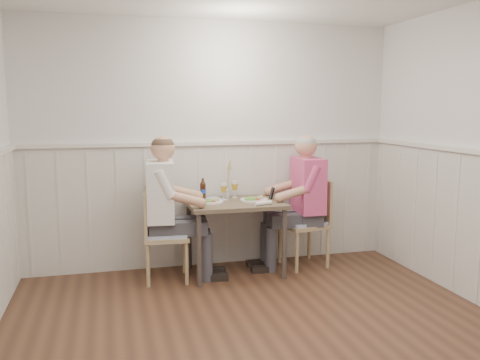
{
  "coord_description": "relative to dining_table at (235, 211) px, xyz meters",
  "views": [
    {
      "loc": [
        -1.09,
        -3.07,
        1.7
      ],
      "look_at": [
        0.15,
        1.64,
        1.0
      ],
      "focal_mm": 38.0,
      "sensor_mm": 36.0,
      "label": 1
    }
  ],
  "objects": [
    {
      "name": "beer_glass_b",
      "position": [
        -0.09,
        0.14,
        0.22
      ],
      "size": [
        0.07,
        0.07,
        0.17
      ],
      "color": "silver",
      "rests_on": "dining_table"
    },
    {
      "name": "room_shell",
      "position": [
        -0.15,
        -1.84,
        0.87
      ],
      "size": [
        4.04,
        4.54,
        2.6
      ],
      "color": "white",
      "rests_on": "ground"
    },
    {
      "name": "beer_glass_a",
      "position": [
        0.05,
        0.23,
        0.22
      ],
      "size": [
        0.07,
        0.07,
        0.18
      ],
      "color": "silver",
      "rests_on": "dining_table"
    },
    {
      "name": "dining_table",
      "position": [
        0.0,
        0.0,
        0.0
      ],
      "size": [
        0.96,
        0.7,
        0.75
      ],
      "color": "#493C32",
      "rests_on": "ground"
    },
    {
      "name": "chair_left",
      "position": [
        -0.76,
        -0.02,
        -0.16
      ],
      "size": [
        0.46,
        0.46,
        0.91
      ],
      "color": "tan",
      "rests_on": "ground"
    },
    {
      "name": "chair_right",
      "position": [
        0.83,
        0.07,
        -0.15
      ],
      "size": [
        0.5,
        0.5,
        0.93
      ],
      "color": "tan",
      "rests_on": "ground"
    },
    {
      "name": "rolled_napkin",
      "position": [
        0.22,
        -0.25,
        0.12
      ],
      "size": [
        0.19,
        0.1,
        0.04
      ],
      "color": "white",
      "rests_on": "dining_table"
    },
    {
      "name": "ground_plane",
      "position": [
        -0.15,
        -1.84,
        -0.65
      ],
      "size": [
        4.5,
        4.5,
        0.0
      ],
      "primitive_type": "plane",
      "color": "#462B1D"
    },
    {
      "name": "plate_man",
      "position": [
        0.19,
        -0.01,
        0.12
      ],
      "size": [
        0.29,
        0.29,
        0.07
      ],
      "color": "white",
      "rests_on": "dining_table"
    },
    {
      "name": "beer_bottle",
      "position": [
        -0.29,
        0.22,
        0.2
      ],
      "size": [
        0.06,
        0.06,
        0.22
      ],
      "color": "black",
      "rests_on": "dining_table"
    },
    {
      "name": "diner_cream",
      "position": [
        -0.71,
        -0.02,
        -0.04
      ],
      "size": [
        0.7,
        0.49,
        1.45
      ],
      "color": "#3F3F47",
      "rests_on": "ground"
    },
    {
      "name": "gingham_mat",
      "position": [
        -0.23,
        0.15,
        0.1
      ],
      "size": [
        0.38,
        0.34,
        0.01
      ],
      "color": "#657AC4",
      "rests_on": "dining_table"
    },
    {
      "name": "man_in_pink",
      "position": [
        0.76,
        0.04,
        -0.05
      ],
      "size": [
        0.67,
        0.47,
        1.44
      ],
      "color": "#3F3F47",
      "rests_on": "ground"
    },
    {
      "name": "grass_vase",
      "position": [
        -0.03,
        0.23,
        0.29
      ],
      "size": [
        0.05,
        0.05,
        0.42
      ],
      "color": "silver",
      "rests_on": "dining_table"
    },
    {
      "name": "plate_diner",
      "position": [
        -0.26,
        0.0,
        0.12
      ],
      "size": [
        0.25,
        0.25,
        0.06
      ],
      "color": "white",
      "rests_on": "dining_table"
    },
    {
      "name": "wainscot",
      "position": [
        -0.15,
        -1.15,
        0.04
      ],
      "size": [
        4.0,
        4.49,
        1.34
      ],
      "color": "silver",
      "rests_on": "ground"
    }
  ]
}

